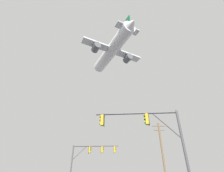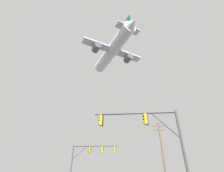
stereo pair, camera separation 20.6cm
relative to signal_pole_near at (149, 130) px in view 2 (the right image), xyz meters
The scene contains 4 objects.
signal_pole_near is the anchor object (origin of this frame).
signal_pole_far 14.43m from the signal_pole_near, 113.15° to the left, with size 6.99×1.09×5.93m.
utility_pole 14.37m from the signal_pole_near, 68.34° to the left, with size 2.20×0.28×9.55m.
airplane 47.94m from the signal_pole_near, 93.31° to the left, with size 21.72×28.13×8.02m.
Camera 2 is at (-0.35, -4.69, 1.72)m, focal length 25.57 mm.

